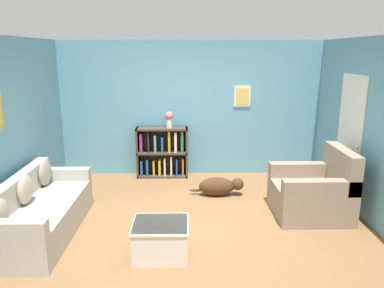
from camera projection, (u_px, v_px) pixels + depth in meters
name	position (u px, v px, depth m)	size (l,w,h in m)	color
ground_plane	(192.00, 221.00, 5.43)	(14.00, 14.00, 0.00)	brown
wall_back	(190.00, 109.00, 7.30)	(5.60, 0.13, 2.60)	#609EB7
wall_left	(5.00, 134.00, 5.07)	(0.13, 5.00, 2.60)	#609EB7
wall_right	(376.00, 133.00, 5.18)	(0.16, 5.00, 2.60)	#609EB7
couch	(39.00, 212.00, 4.96)	(0.80, 2.02, 0.84)	#ADA89E
bookshelf	(163.00, 153.00, 7.28)	(0.99, 0.32, 0.97)	#42382D
recliner_chair	(314.00, 192.00, 5.56)	(1.05, 1.00, 1.02)	gray
coffee_table	(161.00, 238.00, 4.47)	(0.66, 0.58, 0.41)	silver
dog	(219.00, 186.00, 6.35)	(0.91, 0.29, 0.32)	#472D19
vase	(169.00, 119.00, 7.11)	(0.16, 0.16, 0.31)	silver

